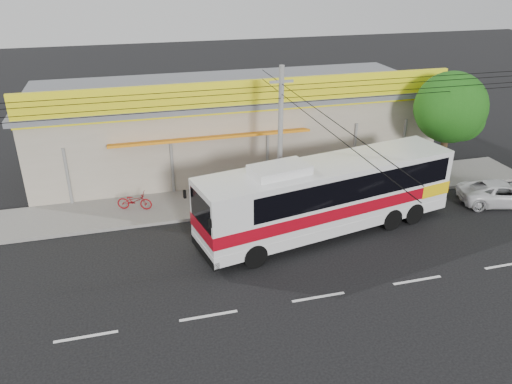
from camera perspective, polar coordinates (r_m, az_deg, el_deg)
ground at (r=20.37m, az=4.54°, el=-7.80°), size 120.00×120.00×0.00m
sidewalk at (r=25.33m, az=0.09°, el=-0.54°), size 30.00×3.20×0.15m
lane_markings at (r=18.46m, az=7.14°, el=-11.84°), size 50.00×0.12×0.01m
storefront_building at (r=29.54m, az=-2.74°, el=7.87°), size 22.60×9.20×5.70m
coach_bus at (r=21.76m, az=8.66°, el=0.05°), size 11.96×4.74×3.61m
motorbike_red at (r=24.44m, az=-13.72°, el=-0.98°), size 1.77×1.08×0.88m
white_car at (r=27.37m, az=26.29°, el=-0.13°), size 4.49×2.91×1.15m
utility_pole at (r=21.93m, az=2.90°, el=11.15°), size 34.00×14.00×6.99m
tree_near at (r=27.56m, az=21.57°, el=8.71°), size 3.63×3.63×6.02m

